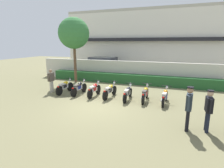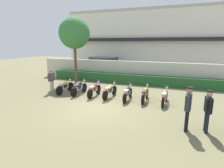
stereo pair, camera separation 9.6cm
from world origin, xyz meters
name	(u,v)px [view 1 (the left image)]	position (x,y,z in m)	size (l,w,h in m)	color
ground	(97,108)	(0.00, 0.00, 0.00)	(60.00, 60.00, 0.00)	olive
building	(147,41)	(0.00, 15.17, 3.54)	(18.71, 6.50, 7.08)	silver
compound_wall	(131,72)	(0.00, 7.03, 0.91)	(17.78, 0.30, 1.82)	beige
hedge_row	(129,79)	(0.00, 6.33, 0.40)	(14.22, 0.70, 0.80)	#235628
parked_car	(104,66)	(-3.58, 9.61, 0.94)	(4.65, 2.42, 1.89)	black
tree_near_inspector	(74,33)	(-4.50, 5.32, 4.12)	(2.58, 2.58, 5.43)	brown
motorcycle_in_row_0	(65,87)	(-3.28, 1.88, 0.46)	(0.60, 1.87, 0.97)	black
motorcycle_in_row_1	(79,88)	(-2.22, 1.95, 0.45)	(0.60, 1.94, 0.97)	black
motorcycle_in_row_2	(94,89)	(-1.08, 1.88, 0.45)	(0.60, 1.83, 0.97)	black
motorcycle_in_row_3	(110,91)	(-0.04, 1.97, 0.45)	(0.60, 1.96, 0.97)	black
motorcycle_in_row_4	(128,93)	(1.14, 1.87, 0.44)	(0.60, 1.88, 0.95)	black
motorcycle_in_row_5	(145,94)	(2.16, 2.03, 0.45)	(0.60, 1.95, 0.96)	black
motorcycle_in_row_6	(165,96)	(3.29, 1.91, 0.44)	(0.60, 1.89, 0.95)	black
inspector_person	(51,79)	(-4.29, 1.78, 0.94)	(0.22, 0.65, 1.60)	beige
officer_0	(189,105)	(4.36, -1.08, 1.05)	(0.27, 0.69, 1.76)	black
officer_1	(209,108)	(5.07, -0.94, 0.98)	(0.24, 0.66, 1.65)	black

